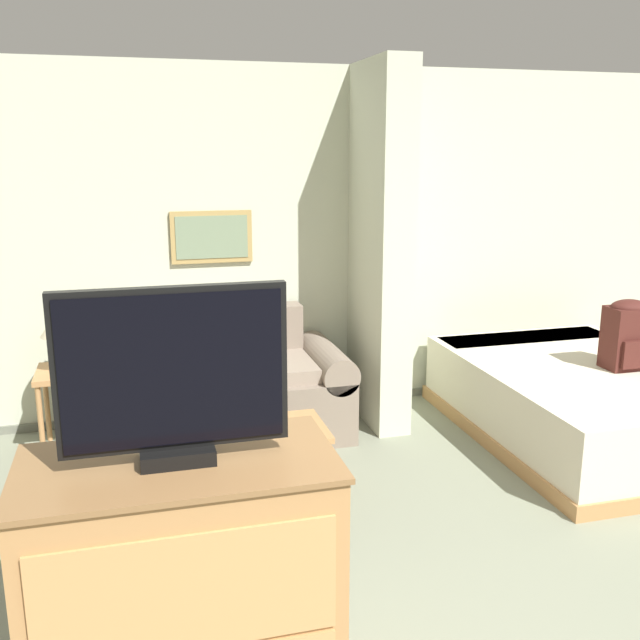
{
  "coord_description": "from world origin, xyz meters",
  "views": [
    {
      "loc": [
        -1.28,
        -1.7,
        2.01
      ],
      "look_at": [
        -0.25,
        2.12,
        1.05
      ],
      "focal_mm": 40.0,
      "sensor_mm": 36.0,
      "label": 1
    }
  ],
  "objects": [
    {
      "name": "side_table",
      "position": [
        -1.71,
        3.13,
        0.47
      ],
      "size": [
        0.44,
        0.44,
        0.57
      ],
      "color": "#B27F4C",
      "rests_on": "ground_plane"
    },
    {
      "name": "bed",
      "position": [
        1.77,
        2.43,
        0.27
      ],
      "size": [
        1.56,
        2.13,
        0.52
      ],
      "color": "#B27F4C",
      "rests_on": "ground_plane"
    },
    {
      "name": "table_lamp",
      "position": [
        -1.71,
        3.13,
        0.88
      ],
      "size": [
        0.34,
        0.34,
        0.47
      ],
      "color": "tan",
      "rests_on": "side_table"
    },
    {
      "name": "backpack",
      "position": [
        1.98,
        2.31,
        0.77
      ],
      "size": [
        0.28,
        0.23,
        0.49
      ],
      "color": "#471E19",
      "rests_on": "bed"
    },
    {
      "name": "couch",
      "position": [
        -0.7,
        3.11,
        0.33
      ],
      "size": [
        1.75,
        0.84,
        0.87
      ],
      "color": "gray",
      "rests_on": "ground_plane"
    },
    {
      "name": "tv_dresser",
      "position": [
        -1.17,
        0.51,
        0.5
      ],
      "size": [
        1.05,
        0.56,
        1.01
      ],
      "color": "#B27F4C",
      "rests_on": "ground_plane"
    },
    {
      "name": "wall_back",
      "position": [
        -0.0,
        3.59,
        1.29
      ],
      "size": [
        6.88,
        0.16,
        2.6
      ],
      "color": "beige",
      "rests_on": "ground_plane"
    },
    {
      "name": "coffee_table",
      "position": [
        -0.62,
        2.14,
        0.37
      ],
      "size": [
        0.79,
        0.48,
        0.42
      ],
      "color": "#B27F4C",
      "rests_on": "ground_plane"
    },
    {
      "name": "wall_partition_pillar",
      "position": [
        0.47,
        3.14,
        1.3
      ],
      "size": [
        0.24,
        0.79,
        2.6
      ],
      "color": "beige",
      "rests_on": "ground_plane"
    },
    {
      "name": "tv",
      "position": [
        -1.17,
        0.51,
        1.3
      ],
      "size": [
        0.74,
        0.16,
        0.58
      ],
      "color": "black",
      "rests_on": "tv_dresser"
    }
  ]
}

